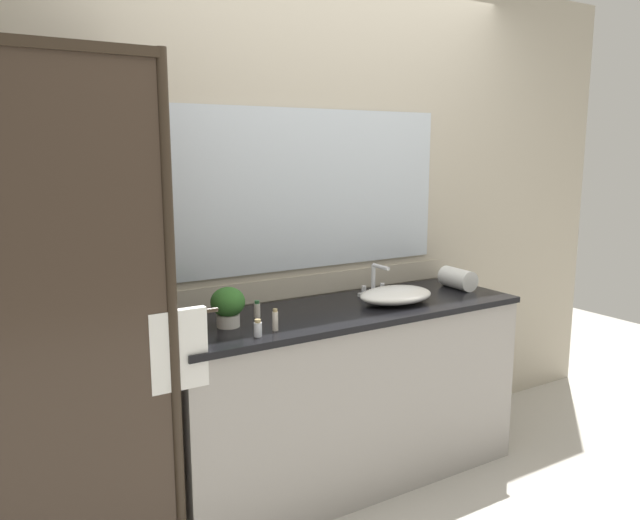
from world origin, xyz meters
TOP-DOWN VIEW (x-y plane):
  - ground_plane at (0.00, 0.00)m, footprint 8.00×8.00m
  - wall_back_with_mirror at (0.00, 0.34)m, footprint 4.40×0.06m
  - vanity_cabinet at (0.00, 0.01)m, footprint 1.80×0.58m
  - shower_enclosure at (-1.28, -0.19)m, footprint 1.20×0.59m
  - sink_basin at (0.27, -0.05)m, footprint 0.40×0.28m
  - faucet at (0.27, 0.13)m, footprint 0.17×0.15m
  - potted_plant at (-0.62, 0.00)m, footprint 0.15×0.15m
  - amenity_bottle_lotion at (-0.44, 0.07)m, footprint 0.03×0.03m
  - amenity_bottle_conditioner at (-0.57, -0.20)m, footprint 0.03×0.03m
  - amenity_bottle_shampoo at (-0.47, -0.16)m, footprint 0.02×0.02m
  - rolled_towel_near_edge at (0.76, 0.03)m, footprint 0.12×0.22m

SIDE VIEW (x-z plane):
  - ground_plane at x=0.00m, z-range 0.00..0.00m
  - vanity_cabinet at x=0.00m, z-range 0.00..0.90m
  - amenity_bottle_conditioner at x=-0.57m, z-range 0.90..0.97m
  - amenity_bottle_lotion at x=-0.44m, z-range 0.90..0.97m
  - sink_basin at x=0.27m, z-range 0.90..0.98m
  - amenity_bottle_shampoo at x=-0.47m, z-range 0.90..0.99m
  - rolled_towel_near_edge at x=0.76m, z-range 0.90..1.01m
  - faucet at x=0.27m, z-range 0.87..1.04m
  - potted_plant at x=-0.62m, z-range 0.91..1.08m
  - shower_enclosure at x=-1.28m, z-range 0.02..2.02m
  - wall_back_with_mirror at x=0.00m, z-range 0.00..2.60m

